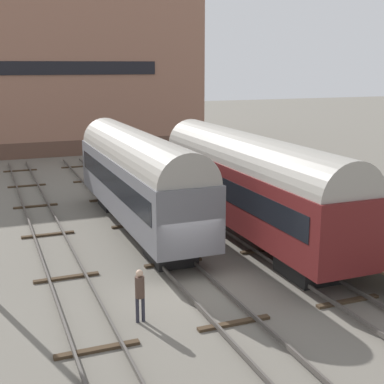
% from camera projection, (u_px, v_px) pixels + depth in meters
% --- Properties ---
extents(ground_plane, '(200.00, 200.00, 0.00)m').
position_uv_depth(ground_plane, '(200.00, 290.00, 20.46)').
color(ground_plane, '#6B665B').
extents(track_left, '(2.60, 60.00, 0.26)m').
position_uv_depth(track_left, '(80.00, 306.00, 18.79)').
color(track_left, '#4C4742').
rests_on(track_left, ground).
extents(track_middle, '(2.60, 60.00, 0.26)m').
position_uv_depth(track_middle, '(200.00, 287.00, 20.43)').
color(track_middle, '#4C4742').
rests_on(track_middle, ground).
extents(track_right, '(2.60, 60.00, 0.26)m').
position_uv_depth(track_right, '(302.00, 270.00, 22.07)').
color(track_right, '#4C4742').
rests_on(track_right, ground).
extents(train_car_maroon, '(2.99, 15.90, 5.21)m').
position_uv_depth(train_car_maroon, '(250.00, 181.00, 25.76)').
color(train_car_maroon, black).
rests_on(train_car_maroon, ground).
extents(train_car_grey, '(2.92, 15.08, 5.16)m').
position_uv_depth(train_car_grey, '(138.00, 174.00, 27.33)').
color(train_car_grey, black).
rests_on(train_car_grey, ground).
extents(station_platform, '(2.55, 12.45, 1.04)m').
position_uv_depth(station_platform, '(373.00, 252.00, 21.77)').
color(station_platform, brown).
rests_on(station_platform, ground).
extents(person_worker, '(0.32, 0.32, 1.86)m').
position_uv_depth(person_worker, '(140.00, 290.00, 17.67)').
color(person_worker, '#282833').
rests_on(person_worker, ground).
extents(warehouse_building, '(34.88, 12.32, 14.72)m').
position_uv_depth(warehouse_building, '(18.00, 75.00, 52.70)').
color(warehouse_building, brown).
rests_on(warehouse_building, ground).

